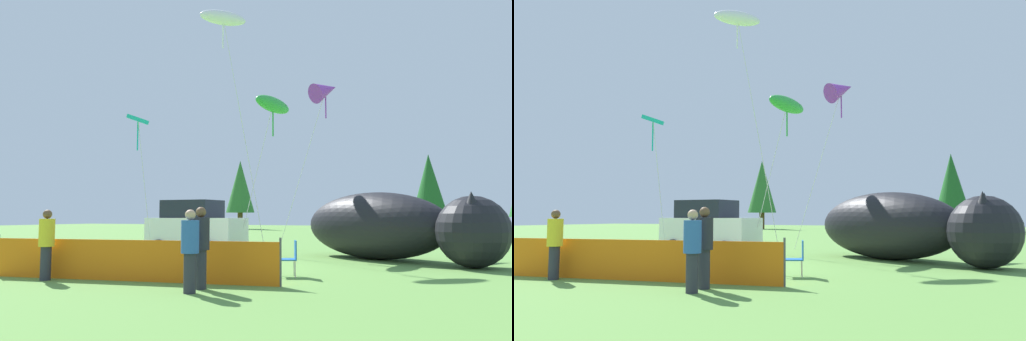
# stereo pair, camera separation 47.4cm
# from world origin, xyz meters

# --- Properties ---
(ground_plane) EXTENTS (120.00, 120.00, 0.00)m
(ground_plane) POSITION_xyz_m (0.00, 0.00, 0.00)
(ground_plane) COLOR #609342
(parked_car) EXTENTS (3.81, 1.98, 2.14)m
(parked_car) POSITION_xyz_m (-2.97, 3.92, 1.04)
(parked_car) COLOR white
(parked_car) RESTS_ON ground
(folding_chair) EXTENTS (0.69, 0.69, 0.90)m
(folding_chair) POSITION_xyz_m (3.12, -1.58, 0.52)
(folding_chair) COLOR #1959A5
(folding_chair) RESTS_ON ground
(inflatable_cat) EXTENTS (7.55, 5.51, 2.35)m
(inflatable_cat) POSITION_xyz_m (4.68, 4.03, 1.08)
(inflatable_cat) COLOR black
(inflatable_cat) RESTS_ON ground
(safety_fence) EXTENTS (7.26, 1.25, 1.05)m
(safety_fence) POSITION_xyz_m (-0.05, -3.92, 0.48)
(safety_fence) COLOR orange
(safety_fence) RESTS_ON ground
(spectator_in_black_shirt) EXTENTS (0.36, 0.36, 1.65)m
(spectator_in_black_shirt) POSITION_xyz_m (2.26, -4.92, 0.90)
(spectator_in_black_shirt) COLOR #2D2D38
(spectator_in_black_shirt) RESTS_ON ground
(spectator_in_green_shirt) EXTENTS (0.37, 0.37, 1.71)m
(spectator_in_green_shirt) POSITION_xyz_m (2.16, -4.34, 0.93)
(spectator_in_green_shirt) COLOR #2D2D38
(spectator_in_green_shirt) RESTS_ON ground
(spectator_in_white_shirt) EXTENTS (0.36, 0.36, 1.67)m
(spectator_in_white_shirt) POSITION_xyz_m (-1.92, -4.62, 0.91)
(spectator_in_white_shirt) COLOR #2D2D38
(spectator_in_white_shirt) RESTS_ON ground
(kite_green_fish) EXTENTS (1.75, 2.44, 6.37)m
(kite_green_fish) POSITION_xyz_m (-0.02, 4.97, 6.00)
(kite_green_fish) COLOR silver
(kite_green_fish) RESTS_ON ground
(kite_white_ghost) EXTENTS (2.75, 1.88, 10.22)m
(kite_white_ghost) POSITION_xyz_m (-2.06, 4.46, 9.78)
(kite_white_ghost) COLOR silver
(kite_white_ghost) RESTS_ON ground
(kite_purple_delta) EXTENTS (2.96, 1.83, 7.94)m
(kite_purple_delta) POSITION_xyz_m (1.22, 8.33, 7.25)
(kite_purple_delta) COLOR silver
(kite_purple_delta) RESTS_ON ground
(kite_teal_diamond) EXTENTS (1.73, 1.27, 5.80)m
(kite_teal_diamond) POSITION_xyz_m (-5.35, 3.18, 5.43)
(kite_teal_diamond) COLOR silver
(kite_teal_diamond) RESTS_ON ground
(horizon_tree_east) EXTENTS (3.25, 3.25, 7.76)m
(horizon_tree_east) POSITION_xyz_m (2.80, 39.63, 4.76)
(horizon_tree_east) COLOR brown
(horizon_tree_east) RESTS_ON ground
(horizon_tree_west) EXTENTS (3.28, 3.28, 7.82)m
(horizon_tree_west) POSITION_xyz_m (-17.62, 37.84, 4.80)
(horizon_tree_west) COLOR brown
(horizon_tree_west) RESTS_ON ground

